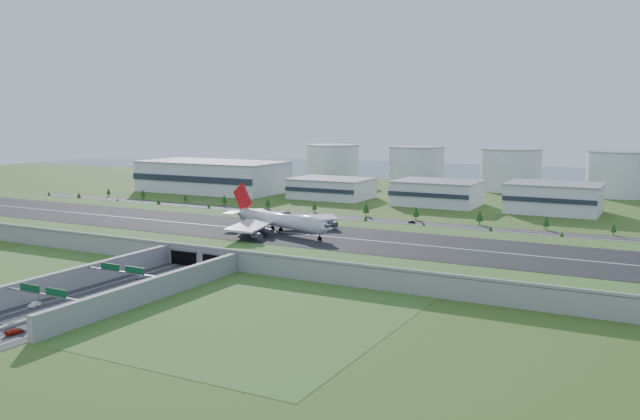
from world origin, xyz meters
The scene contains 24 objects.
ground centered at (0.00, 0.00, 0.00)m, with size 1200.00×1200.00×0.00m, color #2F5119.
airfield_deck centered at (0.00, -0.09, 4.12)m, with size 520.00×100.00×9.20m.
underpass_road centered at (0.00, -99.42, 3.43)m, with size 38.80×120.40×8.00m.
sign_gantry_near centered at (0.00, -95.04, 6.95)m, with size 38.70×0.70×9.80m.
sign_gantry_far centered at (0.00, -130.04, 6.95)m, with size 38.70×0.70×9.80m.
north_expressway centered at (0.00, 95.00, 0.06)m, with size 560.00×36.00×0.12m, color #28282B.
tree_row centered at (20.09, 95.68, 4.58)m, with size 501.15×48.55×8.16m.
hangar_west centered at (-170.00, 185.00, 12.50)m, with size 120.00×60.00×25.00m, color silver.
hangar_mid_a centered at (-60.00, 190.00, 7.50)m, with size 58.00×42.00×15.00m, color silver.
hangar_mid_b centered at (25.00, 190.00, 8.50)m, with size 58.00×42.00×17.00m, color silver.
hangar_mid_c centered at (105.00, 190.00, 9.50)m, with size 58.00×42.00×19.00m, color silver.
fuel_tank_a centered at (-120.00, 310.00, 17.50)m, with size 50.00×50.00×35.00m, color silver.
fuel_tank_b centered at (-35.00, 310.00, 17.50)m, with size 50.00×50.00×35.00m, color silver.
fuel_tank_c centered at (50.00, 310.00, 17.50)m, with size 50.00×50.00×35.00m, color silver.
fuel_tank_d centered at (135.00, 310.00, 17.50)m, with size 50.00×50.00×35.00m, color silver.
bay_water centered at (0.00, 480.00, 0.03)m, with size 1200.00×260.00×0.06m, color #324F60.
boeing_747 centered at (10.28, -1.36, 14.30)m, with size 69.60×64.76×22.26m.
car_0 centered at (-7.36, -77.92, 0.81)m, with size 1.63×4.06×1.38m, color #A4A4A8.
car_1 centered at (-11.48, -124.37, 0.92)m, with size 1.70×4.87×1.61m, color white.
car_2 centered at (10.38, -72.97, 0.89)m, with size 2.57×5.57×1.55m, color #0C143E.
car_3 centered at (7.36, -146.79, 0.92)m, with size 2.24×5.51×1.60m, color #B52110.
car_4 centered at (-161.23, 86.52, 0.92)m, with size 1.88×4.67×1.59m, color #5A595E.
car_5 centered at (38.14, 102.89, 0.83)m, with size 1.50×4.30×1.42m, color black.
car_7 centered at (-49.00, 103.49, 0.93)m, with size 2.28×5.60×1.63m, color silver.
Camera 1 is at (177.09, -273.84, 63.98)m, focal length 38.00 mm.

